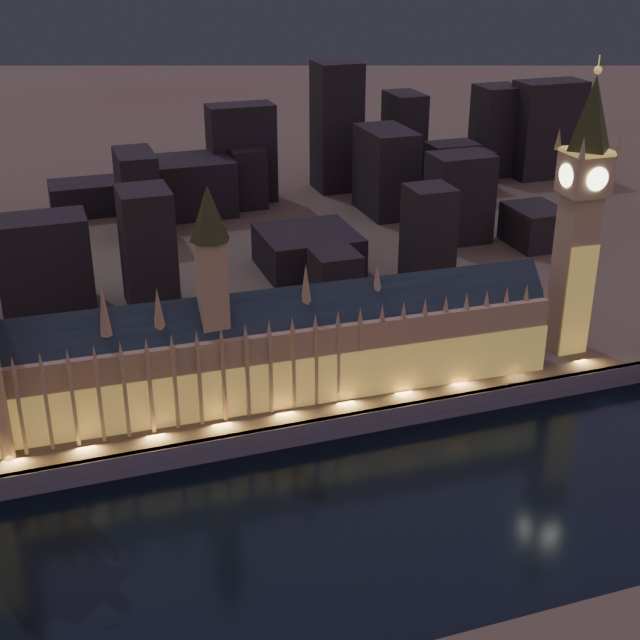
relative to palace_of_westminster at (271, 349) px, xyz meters
name	(u,v)px	position (x,y,z in m)	size (l,w,h in m)	color
ground_plane	(364,510)	(10.55, -61.75, -26.37)	(2000.00, 2000.00, 0.00)	black
north_bank	(125,132)	(10.55, 458.25, -22.37)	(2000.00, 960.00, 8.00)	brown
embankment_wall	(319,430)	(10.55, -20.75, -22.37)	(2000.00, 2.50, 8.00)	#444358
palace_of_westminster	(271,349)	(0.00, 0.00, 0.00)	(202.00, 26.81, 78.00)	#888258
elizabeth_tower	(582,195)	(118.55, 0.18, 43.42)	(18.00, 18.00, 110.76)	#888258
city_backdrop	(264,184)	(50.08, 186.41, 4.06)	(474.99, 215.63, 76.35)	black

